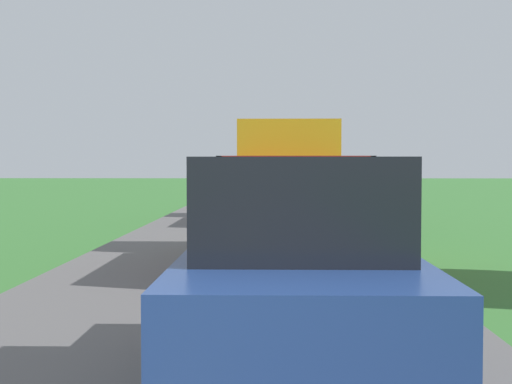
% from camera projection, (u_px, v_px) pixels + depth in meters
% --- Properties ---
extents(banana_truck_near, '(2.38, 5.82, 2.80)m').
position_uv_depth(banana_truck_near, '(289.00, 189.00, 13.45)').
color(banana_truck_near, '#2D2D30').
rests_on(banana_truck_near, road_surface).
extents(banana_truck_far, '(2.38, 5.81, 2.80)m').
position_uv_depth(banana_truck_far, '(282.00, 179.00, 23.36)').
color(banana_truck_far, '#2D2D30').
rests_on(banana_truck_far, road_surface).
extents(following_car, '(1.74, 4.10, 1.92)m').
position_uv_depth(following_car, '(296.00, 275.00, 5.36)').
color(following_car, navy).
rests_on(following_car, road_surface).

